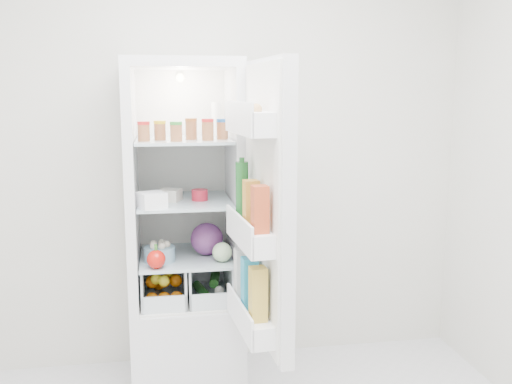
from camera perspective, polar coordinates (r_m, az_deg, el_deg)
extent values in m
cube|color=beige|center=(3.39, -4.09, 4.35)|extent=(3.00, 0.02, 2.60)
cube|color=silver|center=(3.36, -6.88, -14.33)|extent=(0.60, 0.60, 0.50)
cube|color=silver|center=(3.07, -7.48, 12.59)|extent=(0.60, 0.60, 0.05)
cube|color=silver|center=(3.38, -7.41, 1.29)|extent=(0.60, 0.05, 1.25)
cube|color=silver|center=(3.11, -12.28, 0.39)|extent=(0.05, 0.60, 1.25)
cube|color=silver|center=(3.13, -2.18, 0.68)|extent=(0.05, 0.60, 1.25)
cube|color=white|center=(3.35, -7.39, 1.21)|extent=(0.50, 0.01, 1.25)
sphere|color=white|center=(3.28, -7.59, 11.28)|extent=(0.05, 0.05, 0.05)
cube|color=silver|center=(3.17, -7.04, -6.42)|extent=(0.49, 0.53, 0.01)
cube|color=silver|center=(3.10, -7.16, -0.91)|extent=(0.49, 0.53, 0.02)
cube|color=silver|center=(3.05, -7.30, 5.19)|extent=(0.49, 0.53, 0.02)
cylinder|color=#B21919|center=(2.91, -11.16, 5.84)|extent=(0.06, 0.06, 0.08)
cylinder|color=gold|center=(2.96, -9.58, 5.95)|extent=(0.06, 0.06, 0.08)
cylinder|color=#267226|center=(2.88, -7.98, 5.89)|extent=(0.06, 0.06, 0.08)
cylinder|color=brown|center=(2.99, -6.50, 6.06)|extent=(0.06, 0.06, 0.08)
cylinder|color=#B21919|center=(2.92, -4.85, 6.00)|extent=(0.06, 0.06, 0.08)
cylinder|color=#194C8C|center=(2.98, -3.38, 6.10)|extent=(0.06, 0.06, 0.08)
cylinder|color=white|center=(3.22, -3.98, 7.28)|extent=(0.06, 0.06, 0.19)
cube|color=white|center=(2.89, -10.38, -0.81)|extent=(0.16, 0.16, 0.08)
cube|color=silver|center=(3.08, -8.61, -0.29)|extent=(0.14, 0.14, 0.06)
cylinder|color=#B41B2D|center=(3.07, -5.65, -0.29)|extent=(0.10, 0.10, 0.06)
sphere|color=#4F1B50|center=(3.15, -4.94, -4.69)|extent=(0.18, 0.18, 0.18)
sphere|color=red|center=(2.95, -9.95, -6.65)|extent=(0.10, 0.10, 0.10)
cylinder|color=#84ADC5|center=(3.07, -9.61, -6.13)|extent=(0.21, 0.21, 0.08)
sphere|color=#B0D19D|center=(3.02, -3.41, -6.02)|extent=(0.10, 0.10, 0.10)
sphere|color=orange|center=(3.11, -10.37, -10.50)|extent=(0.07, 0.07, 0.07)
sphere|color=orange|center=(3.11, -9.15, -10.47)|extent=(0.07, 0.07, 0.07)
sphere|color=orange|center=(3.11, -7.94, -10.43)|extent=(0.07, 0.07, 0.07)
sphere|color=orange|center=(3.21, -10.37, -8.83)|extent=(0.07, 0.07, 0.07)
sphere|color=orange|center=(3.21, -9.20, -8.80)|extent=(0.07, 0.07, 0.07)
sphere|color=orange|center=(3.21, -8.03, -8.77)|extent=(0.07, 0.07, 0.07)
sphere|color=orange|center=(3.34, -9.71, -9.05)|extent=(0.07, 0.07, 0.07)
sphere|color=yellow|center=(3.14, -9.95, -8.57)|extent=(0.06, 0.06, 0.06)
sphere|color=yellow|center=(3.24, -8.69, -7.92)|extent=(0.06, 0.06, 0.06)
sphere|color=yellow|center=(3.10, -9.20, -8.78)|extent=(0.06, 0.06, 0.06)
cylinder|color=#1D531B|center=(3.24, -5.48, -9.77)|extent=(0.09, 0.21, 0.05)
cylinder|color=#1D531B|center=(3.27, -4.15, -8.59)|extent=(0.08, 0.21, 0.05)
sphere|color=white|center=(3.13, -4.58, -10.48)|extent=(0.05, 0.05, 0.05)
sphere|color=white|center=(3.14, -3.70, -9.80)|extent=(0.05, 0.05, 0.05)
cube|color=silver|center=(2.56, 1.32, -1.40)|extent=(0.11, 0.60, 1.30)
cube|color=white|center=(2.55, 0.57, -1.44)|extent=(0.06, 0.56, 1.26)
cube|color=white|center=(2.50, -0.53, 6.98)|extent=(0.15, 0.51, 0.10)
cube|color=white|center=(2.57, -0.52, -4.23)|extent=(0.15, 0.51, 0.10)
cube|color=white|center=(2.70, -0.50, -12.49)|extent=(0.15, 0.51, 0.10)
sphere|color=#AD814E|center=(2.38, 0.04, 8.27)|extent=(0.05, 0.05, 0.05)
sphere|color=#AD814E|center=(2.45, -0.43, 8.33)|extent=(0.05, 0.05, 0.05)
sphere|color=#AD814E|center=(2.53, -0.88, 8.38)|extent=(0.05, 0.05, 0.05)
cylinder|color=#17511E|center=(2.67, -1.41, 0.27)|extent=(0.06, 0.06, 0.26)
cube|color=orange|center=(2.51, -0.48, -1.07)|extent=(0.07, 0.07, 0.20)
cube|color=#C34622|center=(2.37, 0.40, -1.75)|extent=(0.07, 0.07, 0.20)
cube|color=white|center=(2.77, -1.38, -8.11)|extent=(0.08, 0.08, 0.24)
cube|color=#28A0CB|center=(2.63, -0.63, -9.09)|extent=(0.08, 0.08, 0.24)
cube|color=gold|center=(2.50, 0.21, -10.18)|extent=(0.08, 0.08, 0.24)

